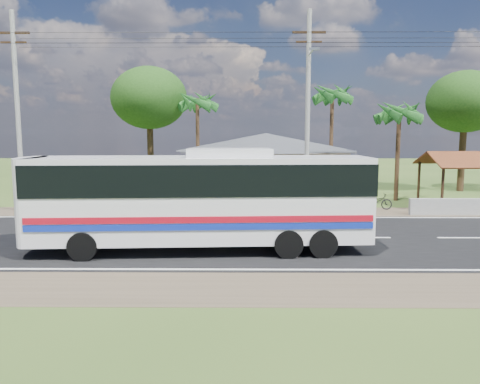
% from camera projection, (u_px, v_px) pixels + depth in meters
% --- Properties ---
extents(ground, '(120.00, 120.00, 0.00)m').
position_uv_depth(ground, '(255.00, 238.00, 19.93)').
color(ground, '#2F4A1A').
rests_on(ground, ground).
extents(road, '(120.00, 16.00, 0.03)m').
position_uv_depth(road, '(255.00, 238.00, 19.93)').
color(road, black).
rests_on(road, ground).
extents(house, '(12.40, 10.00, 5.00)m').
position_uv_depth(house, '(265.00, 159.00, 32.48)').
color(house, tan).
rests_on(house, ground).
extents(waiting_shed, '(5.20, 4.48, 3.35)m').
position_uv_depth(waiting_shed, '(470.00, 162.00, 27.90)').
color(waiting_shed, '#352113').
rests_on(waiting_shed, ground).
extents(concrete_barrier, '(7.00, 0.30, 0.90)m').
position_uv_depth(concrete_barrier, '(474.00, 207.00, 25.33)').
color(concrete_barrier, '#9E9E99').
rests_on(concrete_barrier, ground).
extents(utility_poles, '(32.80, 2.22, 11.00)m').
position_uv_depth(utility_poles, '(302.00, 108.00, 25.60)').
color(utility_poles, '#9E9E99').
rests_on(utility_poles, ground).
extents(palm_near, '(2.80, 2.80, 6.70)m').
position_uv_depth(palm_near, '(399.00, 113.00, 30.03)').
color(palm_near, '#47301E').
rests_on(palm_near, ground).
extents(palm_mid, '(2.80, 2.80, 8.20)m').
position_uv_depth(palm_mid, '(332.00, 95.00, 34.34)').
color(palm_mid, '#47301E').
rests_on(palm_mid, ground).
extents(palm_far, '(2.80, 2.80, 7.70)m').
position_uv_depth(palm_far, '(197.00, 102.00, 34.98)').
color(palm_far, '#47301E').
rests_on(palm_far, ground).
extents(tree_behind_house, '(6.00, 6.00, 9.61)m').
position_uv_depth(tree_behind_house, '(149.00, 98.00, 36.94)').
color(tree_behind_house, '#47301E').
rests_on(tree_behind_house, ground).
extents(tree_behind_shed, '(5.60, 5.60, 9.02)m').
position_uv_depth(tree_behind_shed, '(465.00, 102.00, 34.81)').
color(tree_behind_shed, '#47301E').
rests_on(tree_behind_shed, ground).
extents(coach_bus, '(12.62, 3.35, 3.88)m').
position_uv_depth(coach_bus, '(202.00, 193.00, 17.48)').
color(coach_bus, silver).
rests_on(coach_bus, ground).
extents(motorcycle, '(1.86, 0.73, 0.96)m').
position_uv_depth(motorcycle, '(376.00, 201.00, 27.13)').
color(motorcycle, black).
rests_on(motorcycle, ground).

